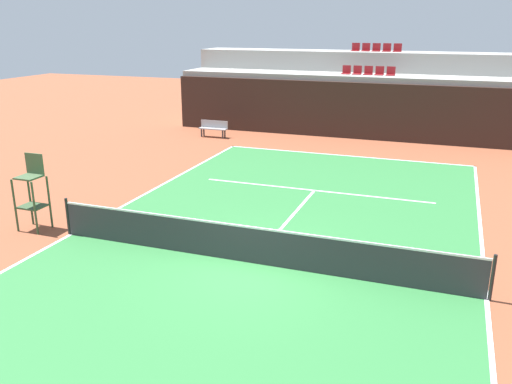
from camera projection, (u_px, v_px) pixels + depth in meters
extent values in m
plane|color=brown|center=(251.00, 263.00, 13.43)|extent=(80.00, 80.00, 0.00)
cube|color=#2D7238|center=(251.00, 263.00, 13.43)|extent=(11.00, 24.00, 0.01)
cube|color=white|center=(345.00, 156.00, 24.12)|extent=(11.00, 0.10, 0.00)
cube|color=white|center=(71.00, 234.00, 15.21)|extent=(0.10, 24.00, 0.00)
cube|color=white|center=(487.00, 300.00, 11.64)|extent=(0.10, 24.00, 0.00)
cube|color=white|center=(314.00, 190.00, 19.15)|extent=(8.26, 0.10, 0.00)
cube|color=white|center=(288.00, 220.00, 16.29)|extent=(0.10, 6.40, 0.00)
cube|color=black|center=(361.00, 111.00, 27.22)|extent=(20.25, 0.30, 2.84)
cube|color=#9E9E99|center=(366.00, 105.00, 28.38)|extent=(20.25, 2.40, 3.11)
cube|color=#9E9E99|center=(373.00, 89.00, 30.37)|extent=(20.25, 2.40, 4.17)
cube|color=maroon|center=(346.00, 74.00, 28.28)|extent=(0.44, 0.44, 0.04)
cube|color=maroon|center=(347.00, 69.00, 28.39)|extent=(0.44, 0.04, 0.40)
cube|color=maroon|center=(357.00, 74.00, 28.09)|extent=(0.44, 0.44, 0.04)
cube|color=maroon|center=(358.00, 69.00, 28.21)|extent=(0.44, 0.04, 0.40)
cube|color=maroon|center=(368.00, 74.00, 27.91)|extent=(0.44, 0.44, 0.04)
cube|color=maroon|center=(369.00, 70.00, 28.02)|extent=(0.44, 0.04, 0.40)
cube|color=maroon|center=(379.00, 75.00, 27.72)|extent=(0.44, 0.44, 0.04)
cube|color=maroon|center=(380.00, 70.00, 27.83)|extent=(0.44, 0.04, 0.40)
cube|color=maroon|center=(390.00, 75.00, 27.53)|extent=(0.44, 0.44, 0.04)
cube|color=maroon|center=(391.00, 70.00, 27.64)|extent=(0.44, 0.04, 0.40)
cube|color=maroon|center=(355.00, 51.00, 30.11)|extent=(0.44, 0.44, 0.04)
cube|color=maroon|center=(356.00, 46.00, 30.22)|extent=(0.44, 0.04, 0.40)
cube|color=maroon|center=(365.00, 51.00, 29.92)|extent=(0.44, 0.44, 0.04)
cube|color=maroon|center=(366.00, 47.00, 30.03)|extent=(0.44, 0.04, 0.40)
cube|color=maroon|center=(376.00, 51.00, 29.73)|extent=(0.44, 0.44, 0.04)
cube|color=maroon|center=(377.00, 47.00, 29.85)|extent=(0.44, 0.04, 0.40)
cube|color=maroon|center=(386.00, 51.00, 29.55)|extent=(0.44, 0.44, 0.04)
cube|color=maroon|center=(387.00, 47.00, 29.66)|extent=(0.44, 0.04, 0.40)
cube|color=maroon|center=(397.00, 51.00, 29.36)|extent=(0.44, 0.44, 0.04)
cube|color=maroon|center=(398.00, 47.00, 29.47)|extent=(0.44, 0.04, 0.40)
cylinder|color=black|center=(68.00, 216.00, 15.06)|extent=(0.08, 0.08, 1.07)
cylinder|color=black|center=(492.00, 278.00, 11.46)|extent=(0.08, 0.08, 1.07)
cube|color=#333338|center=(251.00, 246.00, 13.29)|extent=(10.90, 0.02, 0.92)
cube|color=white|center=(251.00, 227.00, 13.14)|extent=(10.90, 0.04, 0.05)
cylinder|color=#334C2D|center=(15.00, 206.00, 15.23)|extent=(0.06, 0.06, 1.55)
cylinder|color=#334C2D|center=(35.00, 209.00, 15.01)|extent=(0.06, 0.06, 1.55)
cylinder|color=#334C2D|center=(30.00, 199.00, 15.77)|extent=(0.06, 0.06, 1.55)
cylinder|color=#334C2D|center=(49.00, 202.00, 15.54)|extent=(0.06, 0.06, 1.55)
cube|color=#334C2D|center=(33.00, 206.00, 15.41)|extent=(0.70, 0.60, 0.04)
cube|color=#3F5938|center=(29.00, 177.00, 15.15)|extent=(0.60, 0.60, 0.05)
cube|color=#3F5938|center=(34.00, 163.00, 15.30)|extent=(0.60, 0.04, 0.60)
cube|color=#99999E|center=(213.00, 129.00, 27.86)|extent=(1.50, 0.40, 0.05)
cube|color=#99999E|center=(214.00, 124.00, 27.96)|extent=(1.50, 0.04, 0.36)
cube|color=#2D2D33|center=(202.00, 133.00, 28.01)|extent=(0.06, 0.06, 0.42)
cube|color=#2D2D33|center=(223.00, 134.00, 27.61)|extent=(0.06, 0.06, 0.42)
cube|color=#2D2D33|center=(204.00, 132.00, 28.26)|extent=(0.06, 0.06, 0.42)
cube|color=#2D2D33|center=(225.00, 133.00, 27.87)|extent=(0.06, 0.06, 0.42)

